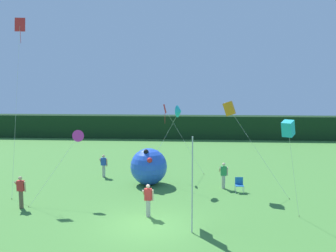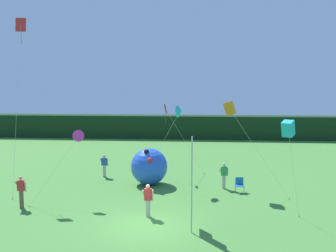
{
  "view_description": "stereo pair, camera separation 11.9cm",
  "coord_description": "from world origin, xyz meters",
  "px_view_note": "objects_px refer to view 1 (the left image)",
  "views": [
    {
      "loc": [
        2.2,
        -16.5,
        6.54
      ],
      "look_at": [
        0.87,
        2.64,
        4.35
      ],
      "focal_mm": 39.54,
      "sensor_mm": 36.0,
      "label": 1
    },
    {
      "loc": [
        2.32,
        -16.49,
        6.54
      ],
      "look_at": [
        0.87,
        2.64,
        4.35
      ],
      "focal_mm": 39.54,
      "sensor_mm": 36.0,
      "label": 2
    }
  ],
  "objects_px": {
    "kite_red_diamond_4": "(19,35)",
    "kite_orange_box_2": "(229,109)",
    "person_far_left": "(148,199)",
    "person_far_right": "(104,165)",
    "folding_chair": "(239,184)",
    "kite_red_diamond_3": "(168,114)",
    "kite_cyan_delta_1": "(179,111)",
    "person_near_banner": "(224,175)",
    "kite_magenta_delta_0": "(79,136)",
    "person_mid_field": "(21,191)",
    "banner_flag": "(192,185)",
    "inflatable_balloon": "(149,166)",
    "kite_cyan_box_5": "(288,129)"
  },
  "relations": [
    {
      "from": "person_near_banner",
      "to": "inflatable_balloon",
      "type": "xyz_separation_m",
      "value": [
        -4.79,
        0.6,
        0.32
      ]
    },
    {
      "from": "inflatable_balloon",
      "to": "kite_cyan_box_5",
      "type": "bearing_deg",
      "value": -39.68
    },
    {
      "from": "person_near_banner",
      "to": "person_far_left",
      "type": "height_order",
      "value": "person_near_banner"
    },
    {
      "from": "inflatable_balloon",
      "to": "kite_cyan_delta_1",
      "type": "relative_size",
      "value": 0.47
    },
    {
      "from": "folding_chair",
      "to": "kite_red_diamond_3",
      "type": "xyz_separation_m",
      "value": [
        -4.64,
        3.8,
        3.94
      ]
    },
    {
      "from": "person_far_right",
      "to": "kite_cyan_delta_1",
      "type": "bearing_deg",
      "value": -18.91
    },
    {
      "from": "person_mid_field",
      "to": "folding_chair",
      "type": "height_order",
      "value": "person_mid_field"
    },
    {
      "from": "folding_chair",
      "to": "kite_red_diamond_3",
      "type": "relative_size",
      "value": 0.17
    },
    {
      "from": "kite_magenta_delta_0",
      "to": "kite_cyan_delta_1",
      "type": "bearing_deg",
      "value": 30.4
    },
    {
      "from": "person_near_banner",
      "to": "kite_cyan_delta_1",
      "type": "bearing_deg",
      "value": 170.54
    },
    {
      "from": "banner_flag",
      "to": "person_far_left",
      "type": "relative_size",
      "value": 2.62
    },
    {
      "from": "inflatable_balloon",
      "to": "kite_cyan_delta_1",
      "type": "bearing_deg",
      "value": -3.87
    },
    {
      "from": "kite_cyan_delta_1",
      "to": "kite_orange_box_2",
      "type": "xyz_separation_m",
      "value": [
        3.08,
        -0.65,
        0.23
      ]
    },
    {
      "from": "person_mid_field",
      "to": "kite_red_diamond_4",
      "type": "distance_m",
      "value": 9.87
    },
    {
      "from": "kite_magenta_delta_0",
      "to": "kite_cyan_delta_1",
      "type": "height_order",
      "value": "kite_cyan_delta_1"
    },
    {
      "from": "banner_flag",
      "to": "inflatable_balloon",
      "type": "height_order",
      "value": "banner_flag"
    },
    {
      "from": "person_far_right",
      "to": "folding_chair",
      "type": "height_order",
      "value": "person_far_right"
    },
    {
      "from": "kite_cyan_delta_1",
      "to": "kite_red_diamond_3",
      "type": "xyz_separation_m",
      "value": [
        -0.93,
        2.64,
        -0.36
      ]
    },
    {
      "from": "folding_chair",
      "to": "kite_red_diamond_4",
      "type": "height_order",
      "value": "kite_red_diamond_4"
    },
    {
      "from": "person_far_left",
      "to": "kite_cyan_box_5",
      "type": "bearing_deg",
      "value": -1.68
    },
    {
      "from": "kite_orange_box_2",
      "to": "kite_red_diamond_4",
      "type": "relative_size",
      "value": 0.52
    },
    {
      "from": "kite_red_diamond_4",
      "to": "kite_magenta_delta_0",
      "type": "bearing_deg",
      "value": -31.47
    },
    {
      "from": "person_near_banner",
      "to": "kite_red_diamond_4",
      "type": "relative_size",
      "value": 0.15
    },
    {
      "from": "person_near_banner",
      "to": "kite_cyan_box_5",
      "type": "height_order",
      "value": "kite_cyan_box_5"
    },
    {
      "from": "person_far_right",
      "to": "banner_flag",
      "type": "bearing_deg",
      "value": -55.52
    },
    {
      "from": "inflatable_balloon",
      "to": "folding_chair",
      "type": "height_order",
      "value": "inflatable_balloon"
    },
    {
      "from": "person_far_left",
      "to": "person_near_banner",
      "type": "bearing_deg",
      "value": 51.94
    },
    {
      "from": "kite_orange_box_2",
      "to": "kite_red_diamond_3",
      "type": "xyz_separation_m",
      "value": [
        -4.0,
        3.3,
        -0.59
      ]
    },
    {
      "from": "kite_red_diamond_4",
      "to": "kite_orange_box_2",
      "type": "bearing_deg",
      "value": -0.62
    },
    {
      "from": "person_far_left",
      "to": "kite_cyan_delta_1",
      "type": "relative_size",
      "value": 0.31
    },
    {
      "from": "banner_flag",
      "to": "kite_magenta_delta_0",
      "type": "bearing_deg",
      "value": 147.68
    },
    {
      "from": "person_far_left",
      "to": "kite_orange_box_2",
      "type": "bearing_deg",
      "value": 49.16
    },
    {
      "from": "kite_cyan_delta_1",
      "to": "kite_magenta_delta_0",
      "type": "bearing_deg",
      "value": -149.6
    },
    {
      "from": "banner_flag",
      "to": "kite_cyan_delta_1",
      "type": "height_order",
      "value": "kite_cyan_delta_1"
    },
    {
      "from": "kite_cyan_box_5",
      "to": "kite_magenta_delta_0",
      "type": "bearing_deg",
      "value": 166.1
    },
    {
      "from": "person_far_right",
      "to": "kite_magenta_delta_0",
      "type": "bearing_deg",
      "value": -91.39
    },
    {
      "from": "inflatable_balloon",
      "to": "kite_magenta_delta_0",
      "type": "relative_size",
      "value": 0.61
    },
    {
      "from": "person_far_left",
      "to": "kite_magenta_delta_0",
      "type": "xyz_separation_m",
      "value": [
        -4.21,
        2.48,
        2.77
      ]
    },
    {
      "from": "person_far_right",
      "to": "folding_chair",
      "type": "xyz_separation_m",
      "value": [
        9.09,
        -3.0,
        -0.33
      ]
    },
    {
      "from": "person_mid_field",
      "to": "kite_orange_box_2",
      "type": "relative_size",
      "value": 0.31
    },
    {
      "from": "person_far_left",
      "to": "inflatable_balloon",
      "type": "distance_m",
      "value": 5.89
    },
    {
      "from": "banner_flag",
      "to": "kite_red_diamond_4",
      "type": "bearing_deg",
      "value": 148.03
    },
    {
      "from": "person_far_right",
      "to": "kite_red_diamond_3",
      "type": "relative_size",
      "value": 0.31
    },
    {
      "from": "folding_chair",
      "to": "kite_cyan_delta_1",
      "type": "bearing_deg",
      "value": 162.69
    },
    {
      "from": "kite_orange_box_2",
      "to": "kite_red_diamond_4",
      "type": "distance_m",
      "value": 13.78
    },
    {
      "from": "banner_flag",
      "to": "kite_cyan_delta_1",
      "type": "bearing_deg",
      "value": 96.84
    },
    {
      "from": "kite_cyan_delta_1",
      "to": "folding_chair",
      "type": "bearing_deg",
      "value": -17.31
    },
    {
      "from": "kite_red_diamond_3",
      "to": "kite_cyan_box_5",
      "type": "distance_m",
      "value": 10.58
    },
    {
      "from": "folding_chair",
      "to": "kite_cyan_box_5",
      "type": "distance_m",
      "value": 6.38
    },
    {
      "from": "person_far_left",
      "to": "person_far_right",
      "type": "bearing_deg",
      "value": 118.41
    }
  ]
}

